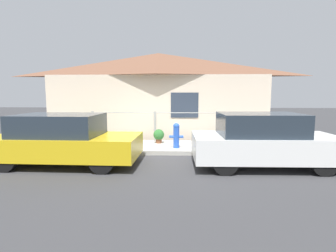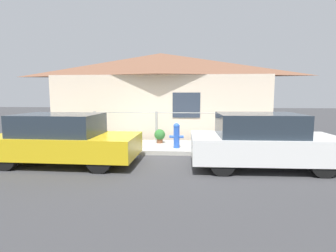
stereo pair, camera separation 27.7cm
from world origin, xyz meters
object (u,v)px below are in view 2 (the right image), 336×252
(car_right, at_px, (262,141))
(potted_plant_by_fence, at_px, (93,131))
(fire_hydrant, at_px, (177,135))
(potted_plant_near_hydrant, at_px, (160,135))
(car_left, at_px, (64,139))

(car_right, bearing_deg, potted_plant_by_fence, 151.97)
(fire_hydrant, bearing_deg, potted_plant_near_hydrant, 127.63)
(car_left, distance_m, fire_hydrant, 3.49)
(fire_hydrant, bearing_deg, car_right, -36.89)
(car_right, bearing_deg, car_left, 179.06)
(car_right, xyz_separation_m, fire_hydrant, (-2.29, 1.72, -0.13))
(potted_plant_by_fence, bearing_deg, car_right, -27.11)
(car_left, bearing_deg, car_right, 1.17)
(car_left, relative_size, car_right, 1.06)
(potted_plant_near_hydrant, bearing_deg, potted_plant_by_fence, 173.95)
(fire_hydrant, distance_m, potted_plant_by_fence, 3.45)
(potted_plant_near_hydrant, xyz_separation_m, potted_plant_by_fence, (-2.61, 0.28, 0.08))
(fire_hydrant, height_order, potted_plant_by_fence, fire_hydrant)
(car_left, height_order, car_right, car_right)
(car_right, xyz_separation_m, potted_plant_near_hydrant, (-2.95, 2.57, -0.28))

